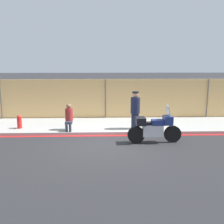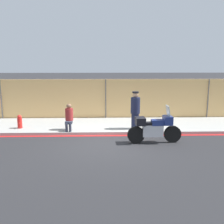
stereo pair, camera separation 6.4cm
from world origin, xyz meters
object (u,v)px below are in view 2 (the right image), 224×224
object	(u,v)px
motorcycle	(154,128)
person_seated_on_curb	(69,116)
fire_hydrant	(20,122)
officer_standing	(135,110)

from	to	relation	value
motorcycle	person_seated_on_curb	xyz separation A→B (m)	(-3.55, 1.57, 0.18)
person_seated_on_curb	fire_hydrant	world-z (taller)	person_seated_on_curb
motorcycle	fire_hydrant	world-z (taller)	motorcycle
motorcycle	officer_standing	distance (m)	1.84
officer_standing	person_seated_on_curb	xyz separation A→B (m)	(-2.99, -0.14, -0.22)
motorcycle	officer_standing	bearing A→B (deg)	105.32
officer_standing	person_seated_on_curb	size ratio (longest dim) A/B	1.44
officer_standing	person_seated_on_curb	world-z (taller)	officer_standing
motorcycle	officer_standing	size ratio (longest dim) A/B	1.25
motorcycle	officer_standing	xyz separation A→B (m)	(-0.55, 1.70, 0.40)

